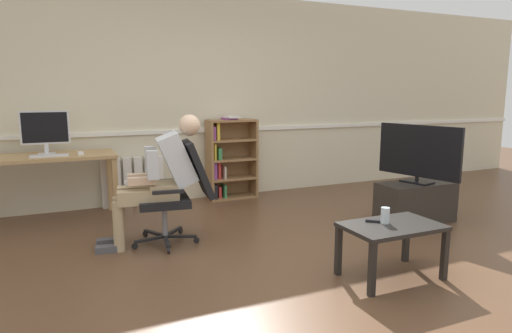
{
  "coord_description": "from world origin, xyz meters",
  "views": [
    {
      "loc": [
        -1.61,
        -3.1,
        1.43
      ],
      "look_at": [
        0.15,
        0.85,
        0.7
      ],
      "focal_mm": 31.06,
      "sensor_mm": 36.0,
      "label": 1
    }
  ],
  "objects": [
    {
      "name": "back_wall",
      "position": [
        0.0,
        2.65,
        1.35
      ],
      "size": [
        12.0,
        0.13,
        2.7
      ],
      "color": "beige",
      "rests_on": "ground_plane"
    },
    {
      "name": "radiator",
      "position": [
        -0.8,
        2.54,
        0.31
      ],
      "size": [
        0.77,
        0.08,
        0.62
      ],
      "color": "white",
      "rests_on": "ground_plane"
    },
    {
      "name": "person_seated",
      "position": [
        -0.78,
        0.97,
        0.65
      ],
      "size": [
        1.0,
        0.43,
        1.22
      ],
      "rotation": [
        0.0,
        0.0,
        -1.7
      ],
      "color": "tan",
      "rests_on": "ground_plane"
    },
    {
      "name": "spare_remote",
      "position": [
        0.6,
        -0.43,
        0.44
      ],
      "size": [
        0.14,
        0.12,
        0.02
      ],
      "primitive_type": "cube",
      "rotation": [
        0.0,
        0.0,
        0.87
      ],
      "color": "black",
      "rests_on": "coffee_table"
    },
    {
      "name": "computer_desk",
      "position": [
        -1.75,
        2.15,
        0.66
      ],
      "size": [
        1.4,
        0.66,
        0.76
      ],
      "color": "tan",
      "rests_on": "ground_plane"
    },
    {
      "name": "computer_mouse",
      "position": [
        -1.41,
        2.03,
        0.77
      ],
      "size": [
        0.06,
        0.1,
        0.03
      ],
      "primitive_type": "cube",
      "color": "white",
      "rests_on": "computer_desk"
    },
    {
      "name": "drinking_glass",
      "position": [
        0.64,
        -0.49,
        0.49
      ],
      "size": [
        0.07,
        0.07,
        0.13
      ],
      "primitive_type": "cylinder",
      "color": "silver",
      "rests_on": "coffee_table"
    },
    {
      "name": "office_chair",
      "position": [
        -0.6,
        0.95,
        0.53
      ],
      "size": [
        0.81,
        0.62,
        0.98
      ],
      "rotation": [
        0.0,
        0.0,
        -1.7
      ],
      "color": "black",
      "rests_on": "ground_plane"
    },
    {
      "name": "bookshelf",
      "position": [
        0.45,
        2.44,
        0.54
      ],
      "size": [
        0.66,
        0.3,
        1.12
      ],
      "color": "olive",
      "rests_on": "ground_plane"
    },
    {
      "name": "imac_monitor",
      "position": [
        -1.75,
        2.23,
        1.03
      ],
      "size": [
        0.5,
        0.14,
        0.47
      ],
      "color": "silver",
      "rests_on": "computer_desk"
    },
    {
      "name": "tv_screen",
      "position": [
        1.95,
        0.54,
        0.78
      ],
      "size": [
        0.28,
        0.95,
        0.64
      ],
      "rotation": [
        0.0,
        0.0,
        1.82
      ],
      "color": "black",
      "rests_on": "tv_stand"
    },
    {
      "name": "ground_plane",
      "position": [
        0.0,
        0.0,
        0.0
      ],
      "size": [
        18.0,
        18.0,
        0.0
      ],
      "primitive_type": "plane",
      "color": "brown"
    },
    {
      "name": "tv_stand",
      "position": [
        1.95,
        0.54,
        0.22
      ],
      "size": [
        0.85,
        0.4,
        0.44
      ],
      "color": "#2D2823",
      "rests_on": "ground_plane"
    },
    {
      "name": "keyboard",
      "position": [
        -1.72,
        2.01,
        0.77
      ],
      "size": [
        0.38,
        0.12,
        0.02
      ],
      "primitive_type": "cube",
      "color": "silver",
      "rests_on": "computer_desk"
    },
    {
      "name": "coffee_table",
      "position": [
        0.68,
        -0.53,
        0.37
      ],
      "size": [
        0.75,
        0.47,
        0.43
      ],
      "color": "black",
      "rests_on": "ground_plane"
    }
  ]
}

